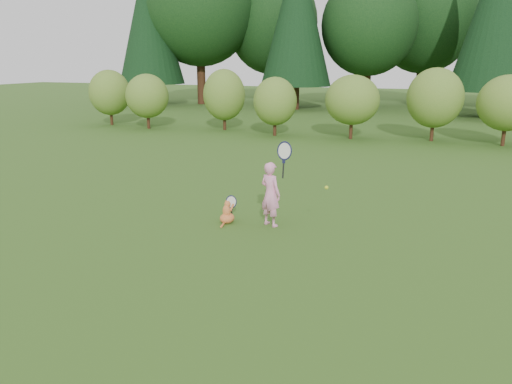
% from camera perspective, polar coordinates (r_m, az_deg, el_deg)
% --- Properties ---
extents(ground, '(100.00, 100.00, 0.00)m').
position_cam_1_polar(ground, '(9.07, -2.92, -5.40)').
color(ground, '#345417').
rests_on(ground, ground).
extents(shrub_row, '(28.00, 3.00, 2.80)m').
position_cam_1_polar(shrub_row, '(21.16, 10.98, 9.94)').
color(shrub_row, '#507D27').
rests_on(shrub_row, ground).
extents(child, '(0.74, 0.47, 1.89)m').
position_cam_1_polar(child, '(9.59, 1.72, -0.08)').
color(child, pink).
rests_on(child, ground).
extents(cat, '(0.40, 0.65, 0.63)m').
position_cam_1_polar(cat, '(9.90, -3.31, -2.19)').
color(cat, '#C15925').
rests_on(cat, ground).
extents(tennis_ball, '(0.07, 0.07, 0.07)m').
position_cam_1_polar(tennis_ball, '(8.86, 8.06, 0.51)').
color(tennis_ball, '#A3CD18').
rests_on(tennis_ball, ground).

